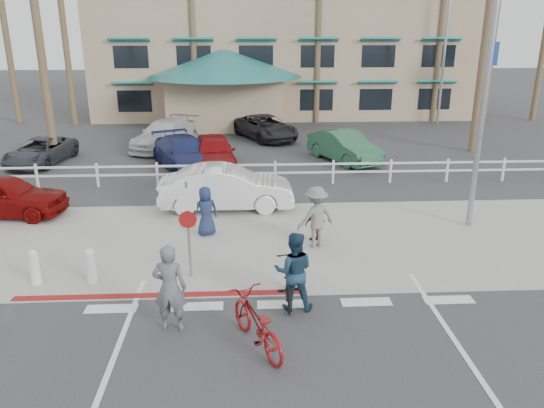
{
  "coord_description": "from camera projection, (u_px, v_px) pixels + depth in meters",
  "views": [
    {
      "loc": [
        -0.83,
        -10.46,
        6.3
      ],
      "look_at": [
        -0.09,
        3.61,
        1.5
      ],
      "focal_mm": 35.0,
      "sensor_mm": 36.0,
      "label": 1
    }
  ],
  "objects": [
    {
      "name": "lot_car_3",
      "position": [
        344.0,
        147.0,
        25.35
      ],
      "size": [
        3.26,
        4.68,
        1.46
      ],
      "primitive_type": "imported",
      "rotation": [
        0.0,
        0.0,
        0.43
      ],
      "color": "#285D3E",
      "rests_on": "ground"
    },
    {
      "name": "streetlight_1",
      "position": [
        445.0,
        50.0,
        33.71
      ],
      "size": [
        0.6,
        2.0,
        9.5
      ],
      "primitive_type": null,
      "color": "gray",
      "rests_on": "ground"
    },
    {
      "name": "palm_4",
      "position": [
        255.0,
        4.0,
        34.12
      ],
      "size": [
        4.0,
        4.0,
        15.0
      ],
      "primitive_type": null,
      "color": "#1A431D",
      "rests_on": "ground"
    },
    {
      "name": "lot_car_0",
      "position": [
        41.0,
        151.0,
        25.0
      ],
      "size": [
        2.68,
        4.61,
        1.21
      ],
      "primitive_type": "imported",
      "rotation": [
        0.0,
        0.0,
        -0.16
      ],
      "color": "#2C3138",
      "rests_on": "ground"
    },
    {
      "name": "streetlight_0",
      "position": [
        486.0,
        87.0,
        16.03
      ],
      "size": [
        0.6,
        2.0,
        9.0
      ],
      "primitive_type": null,
      "color": "gray",
      "rests_on": "ground"
    },
    {
      "name": "lot_car_4",
      "position": [
        165.0,
        135.0,
        28.06
      ],
      "size": [
        3.64,
        5.48,
        1.47
      ],
      "primitive_type": "imported",
      "rotation": [
        0.0,
        0.0,
        -0.34
      ],
      "color": "silver",
      "rests_on": "ground"
    },
    {
      "name": "bollard_1",
      "position": [
        34.0,
        267.0,
        13.39
      ],
      "size": [
        0.26,
        0.26,
        0.95
      ],
      "primitive_type": null,
      "color": "silver",
      "rests_on": "ground"
    },
    {
      "name": "sign_post",
      "position": [
        188.0,
        225.0,
        13.46
      ],
      "size": [
        0.5,
        0.1,
        2.9
      ],
      "primitive_type": null,
      "color": "gray",
      "rests_on": "ground"
    },
    {
      "name": "palm_7",
      "position": [
        443.0,
        12.0,
        33.93
      ],
      "size": [
        4.0,
        4.0,
        14.0
      ],
      "primitive_type": null,
      "color": "#1A431D",
      "rests_on": "ground"
    },
    {
      "name": "pedestrian_a",
      "position": [
        316.0,
        217.0,
        15.53
      ],
      "size": [
        1.38,
        1.13,
        1.86
      ],
      "primitive_type": "imported",
      "rotation": [
        0.0,
        0.0,
        3.57
      ],
      "color": "slate",
      "rests_on": "ground"
    },
    {
      "name": "ground",
      "position": [
        284.0,
        318.0,
        11.96
      ],
      "size": [
        140.0,
        140.0,
        0.0
      ],
      "primitive_type": "plane",
      "color": "#333335"
    },
    {
      "name": "bollard_0",
      "position": [
        91.0,
        266.0,
        13.46
      ],
      "size": [
        0.26,
        0.26,
        0.95
      ],
      "primitive_type": null,
      "color": "silver",
      "rests_on": "ground"
    },
    {
      "name": "palm_3",
      "position": [
        192.0,
        12.0,
        33.14
      ],
      "size": [
        4.0,
        4.0,
        14.0
      ],
      "primitive_type": null,
      "color": "#1A431D",
      "rests_on": "ground"
    },
    {
      "name": "palm_10",
      "position": [
        38.0,
        31.0,
        23.71
      ],
      "size": [
        4.0,
        4.0,
        12.0
      ],
      "primitive_type": null,
      "color": "#1A431D",
      "rests_on": "ground"
    },
    {
      "name": "lot_car_2",
      "position": [
        214.0,
        152.0,
        24.1
      ],
      "size": [
        2.37,
        4.73,
        1.55
      ],
      "primitive_type": "imported",
      "rotation": [
        0.0,
        0.0,
        0.12
      ],
      "color": "maroon",
      "rests_on": "ground"
    },
    {
      "name": "bike_path",
      "position": [
        292.0,
        373.0,
        10.07
      ],
      "size": [
        12.0,
        16.0,
        0.01
      ],
      "primitive_type": "cube",
      "color": "#333335",
      "rests_on": "ground"
    },
    {
      "name": "pedestrian_b",
      "position": [
        206.0,
        211.0,
        16.46
      ],
      "size": [
        0.9,
        0.75,
        1.57
      ],
      "primitive_type": "imported",
      "rotation": [
        0.0,
        0.0,
        3.52
      ],
      "color": "#1C2649",
      "rests_on": "ground"
    },
    {
      "name": "cross_street",
      "position": [
        268.0,
        200.0,
        19.99
      ],
      "size": [
        40.0,
        5.0,
        0.01
      ],
      "primitive_type": "cube",
      "color": "#333335",
      "rests_on": "ground"
    },
    {
      "name": "bike_black",
      "position": [
        288.0,
        281.0,
        12.49
      ],
      "size": [
        0.59,
        1.87,
        1.11
      ],
      "primitive_type": "imported",
      "rotation": [
        0.0,
        0.0,
        3.1
      ],
      "color": "black",
      "rests_on": "ground"
    },
    {
      "name": "palm_11",
      "position": [
        489.0,
        8.0,
        25.38
      ],
      "size": [
        4.0,
        4.0,
        14.0
      ],
      "primitive_type": null,
      "color": "#1A431D",
      "rests_on": "ground"
    },
    {
      "name": "info_sign",
      "position": [
        485.0,
        84.0,
        32.55
      ],
      "size": [
        1.2,
        0.16,
        5.6
      ],
      "primitive_type": null,
      "color": "navy",
      "rests_on": "ground"
    },
    {
      "name": "rider_red",
      "position": [
        170.0,
        288.0,
        11.23
      ],
      "size": [
        0.76,
        0.54,
        1.98
      ],
      "primitive_type": "imported",
      "rotation": [
        0.0,
        0.0,
        3.05
      ],
      "color": "#5C5B63",
      "rests_on": "ground"
    },
    {
      "name": "bike_red",
      "position": [
        257.0,
        323.0,
        10.7
      ],
      "size": [
        1.58,
        2.26,
        1.13
      ],
      "primitive_type": "imported",
      "rotation": [
        0.0,
        0.0,
        3.57
      ],
      "color": "maroon",
      "rests_on": "ground"
    },
    {
      "name": "car_red_compact",
      "position": [
        2.0,
        196.0,
        18.14
      ],
      "size": [
        4.43,
        2.18,
        1.46
      ],
      "primitive_type": "imported",
      "rotation": [
        0.0,
        0.0,
        1.46
      ],
      "color": "#6E0807",
      "rests_on": "ground"
    },
    {
      "name": "lot_car_5",
      "position": [
        266.0,
        127.0,
        30.4
      ],
      "size": [
        4.03,
        5.32,
        1.34
      ],
      "primitive_type": "imported",
      "rotation": [
        0.0,
        0.0,
        0.43
      ],
      "color": "black",
      "rests_on": "ground"
    },
    {
      "name": "lot_car_1",
      "position": [
        185.0,
        153.0,
        24.07
      ],
      "size": [
        3.89,
        5.36,
        1.44
      ],
      "primitive_type": "imported",
      "rotation": [
        0.0,
        0.0,
        0.42
      ],
      "color": "navy",
      "rests_on": "ground"
    },
    {
      "name": "palm_1",
      "position": [
        63.0,
        21.0,
        32.9
      ],
      "size": [
        4.0,
        4.0,
        13.0
      ],
      "primitive_type": null,
      "color": "#1A431D",
      "rests_on": "ground"
    },
    {
      "name": "palm_5",
      "position": [
        319.0,
        21.0,
        33.7
      ],
      "size": [
        4.0,
        4.0,
        13.0
      ],
      "primitive_type": null,
      "color": "#1A431D",
      "rests_on": "ground"
    },
    {
      "name": "sidewalk_plaza",
      "position": [
        273.0,
        241.0,
        16.21
      ],
      "size": [
        22.0,
        7.0,
        0.01
      ],
      "primitive_type": "cube",
      "color": "gray",
      "rests_on": "ground"
    },
    {
      "name": "palm_8",
      "position": [
        498.0,
        5.0,
        34.92
      ],
      "size": [
        4.0,
        4.0,
        15.0
      ],
      "primitive_type": null,
      "color": "#1A431D",
      "rests_on": "ground"
    },
    {
      "name": "curb_red",
      "position": [
        158.0,
        295.0,
        12.94
      ],
      "size": [
        7.0,
        0.25,
        0.02
      ],
      "primitive_type": "cube",
      "color": "maroon",
      "rests_on": "ground"
    },
    {
      "name": "pedestrian_child",
      "position": [
        315.0,
        223.0,
        16.08
      ],
      "size": [
        0.7,
        0.47,
        1.11
      ],
      "primitive_type": "imported",
      "rotation": [
        0.0,
        0.0,
        3.47
      ],
      "color": "#4C1F13",
      "rests_on": "ground"
    },
    {
      "name": "rider_black",
      "position": [
        294.0,
        271.0,
        12.1
      ],
      "size": [
        0.99,
        0.81,
        1.89
      ],
      "primitive_type": "imported",
      "rotation": [
        0.0,
        0.0,
        3.03
      ],
      "color": "#1A364C",
      "rests_on": "ground"
    },
    {
      "name": "palm_0",
      "position": [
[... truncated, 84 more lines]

